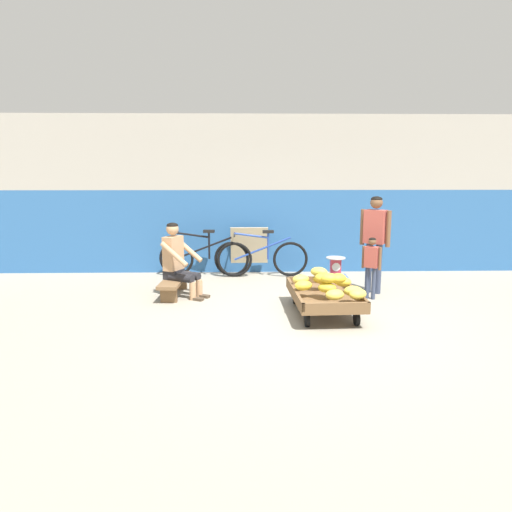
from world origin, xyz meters
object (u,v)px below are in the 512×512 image
(banana_cart, at_px, (324,297))
(bicycle_far_left, at_px, (262,258))
(low_bench, at_px, (174,283))
(customer_child, at_px, (371,261))
(shopping_bag, at_px, (337,292))
(bicycle_near_left, at_px, (204,257))
(weighing_scale, at_px, (336,266))
(customer_adult, at_px, (375,234))
(sign_board, at_px, (249,250))
(vendor_seated, at_px, (178,260))
(plastic_crate, at_px, (335,285))

(banana_cart, xyz_separation_m, bicycle_far_left, (-0.75, 2.27, 0.11))
(low_bench, relative_size, customer_child, 1.19)
(bicycle_far_left, height_order, shopping_bag, bicycle_far_left)
(bicycle_near_left, bearing_deg, customer_child, -31.35)
(bicycle_far_left, distance_m, shopping_bag, 1.92)
(low_bench, bearing_deg, weighing_scale, -0.16)
(customer_child, bearing_deg, low_bench, 174.89)
(bicycle_far_left, relative_size, customer_adult, 1.09)
(bicycle_far_left, relative_size, sign_board, 1.88)
(vendor_seated, bearing_deg, low_bench, 153.02)
(plastic_crate, distance_m, weighing_scale, 0.30)
(banana_cart, distance_m, sign_board, 2.79)
(sign_board, height_order, shopping_bag, sign_board)
(bicycle_near_left, xyz_separation_m, bicycle_far_left, (1.07, -0.08, 0.00))
(plastic_crate, height_order, weighing_scale, weighing_scale)
(vendor_seated, bearing_deg, shopping_bag, -6.34)
(low_bench, bearing_deg, shopping_bag, -7.05)
(bicycle_far_left, height_order, customer_adult, customer_adult)
(bicycle_near_left, height_order, sign_board, sign_board)
(customer_adult, xyz_separation_m, customer_child, (-0.13, -0.35, -0.37))
(plastic_crate, distance_m, sign_board, 2.11)
(plastic_crate, xyz_separation_m, customer_adult, (0.62, 0.09, 0.80))
(low_bench, bearing_deg, sign_board, 53.50)
(sign_board, distance_m, customer_child, 2.61)
(vendor_seated, xyz_separation_m, customer_adult, (3.06, 0.12, 0.38))
(customer_adult, bearing_deg, bicycle_near_left, 155.55)
(shopping_bag, bearing_deg, sign_board, 124.39)
(weighing_scale, relative_size, customer_adult, 0.20)
(bicycle_far_left, distance_m, sign_board, 0.42)
(banana_cart, xyz_separation_m, customer_child, (0.83, 0.74, 0.34))
(bicycle_near_left, relative_size, bicycle_far_left, 1.00)
(plastic_crate, bearing_deg, customer_child, -28.34)
(banana_cart, xyz_separation_m, bicycle_near_left, (-1.82, 2.35, 0.11))
(banana_cart, bearing_deg, customer_child, 41.53)
(vendor_seated, xyz_separation_m, plastic_crate, (2.44, 0.03, -0.42))
(vendor_seated, distance_m, shopping_bag, 2.47)
(plastic_crate, height_order, sign_board, sign_board)
(bicycle_near_left, height_order, customer_adult, customer_adult)
(banana_cart, relative_size, plastic_crate, 4.09)
(customer_adult, distance_m, shopping_bag, 1.12)
(vendor_seated, relative_size, weighing_scale, 3.80)
(plastic_crate, bearing_deg, low_bench, 179.86)
(low_bench, height_order, vendor_seated, vendor_seated)
(vendor_seated, relative_size, plastic_crate, 3.17)
(bicycle_far_left, xyz_separation_m, shopping_bag, (1.07, -1.57, -0.23))
(weighing_scale, xyz_separation_m, bicycle_near_left, (-2.17, 1.36, -0.10))
(vendor_seated, bearing_deg, weighing_scale, 0.77)
(plastic_crate, relative_size, bicycle_far_left, 0.22)
(customer_adult, bearing_deg, shopping_bag, -148.77)
(bicycle_far_left, height_order, customer_child, customer_child)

